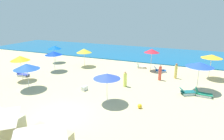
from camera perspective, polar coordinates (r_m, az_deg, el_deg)
ground_plane at (r=14.19m, az=-15.37°, el=-13.08°), size 60.00×60.00×0.00m
ocean at (r=34.57m, az=8.73°, el=5.01°), size 60.00×13.23×0.12m
umbrella_0 at (r=23.88m, az=11.83°, el=5.65°), size 1.88×1.88×2.73m
lounge_chair_0_0 at (r=25.28m, az=8.66°, el=1.21°), size 1.32×0.74×0.72m
lounge_chair_0_1 at (r=23.98m, az=14.14°, el=-0.04°), size 1.53×1.03×0.63m
umbrella_1 at (r=18.78m, az=24.83°, el=1.49°), size 2.42×2.42×2.70m
lounge_chair_1_0 at (r=18.29m, az=25.53°, el=-6.41°), size 1.47×0.72×0.70m
lounge_chair_1_1 at (r=18.08m, az=21.59°, el=-6.13°), size 1.49×1.21×0.65m
umbrella_2 at (r=28.70m, az=-16.81°, el=6.49°), size 1.90×1.90×2.44m
umbrella_3 at (r=25.63m, az=-8.39°, el=5.74°), size 2.02×2.02×2.41m
umbrella_4 at (r=22.11m, az=-25.85°, el=3.19°), size 1.94×1.94×2.64m
lounge_chair_4_0 at (r=23.97m, az=-25.23°, el=-1.12°), size 1.50×0.81×0.69m
umbrella_5 at (r=23.04m, az=27.72°, el=3.64°), size 2.18×2.18×2.67m
umbrella_6 at (r=24.32m, az=-17.13°, el=4.86°), size 2.09×2.09×2.49m
umbrella_7 at (r=19.26m, az=-24.25°, el=1.00°), size 2.37×2.37×2.46m
umbrella_8 at (r=14.77m, az=-1.54°, el=-1.80°), size 2.14×2.14×2.43m
beachgoer_0 at (r=20.89m, az=14.18°, el=-0.90°), size 0.46×0.46×1.69m
beachgoer_1 at (r=21.96m, az=18.61°, el=-0.34°), size 0.31×0.31×1.70m
beachgoer_2 at (r=18.57m, az=3.96°, el=-2.84°), size 0.47×0.47×1.54m
cooler_box_0 at (r=17.96m, az=-8.23°, el=-5.43°), size 0.42×0.62×0.40m
beach_ball_1 at (r=14.76m, az=8.32°, el=-10.65°), size 0.34×0.34×0.34m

